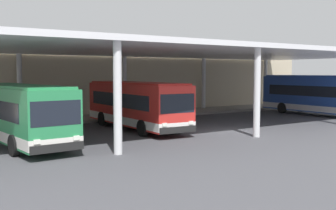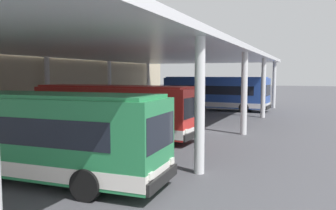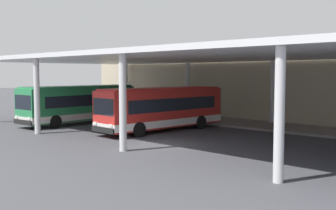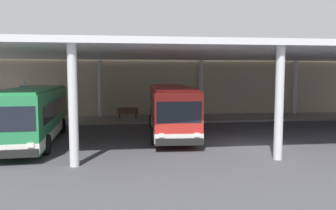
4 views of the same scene
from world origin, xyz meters
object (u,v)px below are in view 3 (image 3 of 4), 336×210
(banner_sign, at_px, (129,95))
(bench_waiting, at_px, (195,112))
(bus_nearest_bay, at_px, (80,104))
(bus_second_bay, at_px, (162,108))

(banner_sign, bearing_deg, bench_waiting, 6.11)
(bench_waiting, height_order, banner_sign, banner_sign)
(bus_nearest_bay, height_order, banner_sign, banner_sign)
(bench_waiting, distance_m, banner_sign, 8.34)
(bus_nearest_bay, xyz_separation_m, banner_sign, (-2.70, 7.89, 0.32))
(bus_second_bay, bearing_deg, banner_sign, 150.22)
(bus_nearest_bay, relative_size, bus_second_bay, 1.00)
(bus_second_bay, distance_m, bench_waiting, 7.72)
(bench_waiting, bearing_deg, bus_nearest_bay, -122.06)
(bus_nearest_bay, height_order, bench_waiting, bus_nearest_bay)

